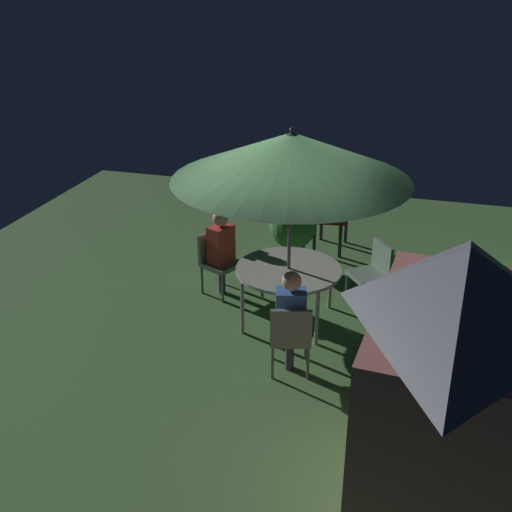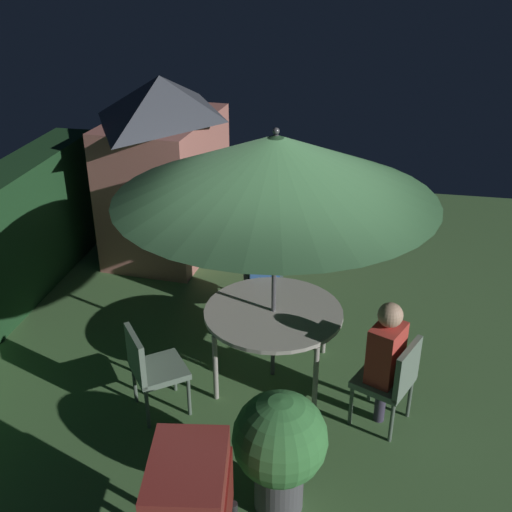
# 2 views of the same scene
# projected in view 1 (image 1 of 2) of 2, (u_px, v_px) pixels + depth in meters

# --- Properties ---
(ground_plane) EXTENTS (11.00, 11.00, 0.00)m
(ground_plane) POSITION_uv_depth(u_px,v_px,m) (274.00, 322.00, 8.37)
(ground_plane) COLOR #47703D
(garden_shed) EXTENTS (2.18, 1.47, 2.45)m
(garden_shed) POSITION_uv_depth(u_px,v_px,m) (450.00, 384.00, 5.06)
(garden_shed) COLOR #B26B60
(garden_shed) RESTS_ON ground
(patio_table) EXTENTS (1.37, 1.37, 0.76)m
(patio_table) POSITION_uv_depth(u_px,v_px,m) (288.00, 272.00, 8.12)
(patio_table) COLOR #B2ADA3
(patio_table) RESTS_ON ground
(patio_umbrella) EXTENTS (2.91, 2.91, 2.59)m
(patio_umbrella) POSITION_uv_depth(u_px,v_px,m) (291.00, 156.00, 7.48)
(patio_umbrella) COLOR #4C4C51
(patio_umbrella) RESTS_ON ground
(bbq_grill) EXTENTS (0.77, 0.60, 1.20)m
(bbq_grill) POSITION_uv_depth(u_px,v_px,m) (332.00, 200.00, 10.20)
(bbq_grill) COLOR maroon
(bbq_grill) RESTS_ON ground
(chair_near_shed) EXTENTS (0.61, 0.61, 0.90)m
(chair_near_shed) POSITION_uv_depth(u_px,v_px,m) (217.00, 258.00, 8.96)
(chair_near_shed) COLOR slate
(chair_near_shed) RESTS_ON ground
(chair_far_side) EXTENTS (0.57, 0.56, 0.90)m
(chair_far_side) POSITION_uv_depth(u_px,v_px,m) (290.00, 334.00, 7.11)
(chair_far_side) COLOR slate
(chair_far_side) RESTS_ON ground
(chair_toward_hedge) EXTENTS (0.65, 0.65, 0.90)m
(chair_toward_hedge) POSITION_uv_depth(u_px,v_px,m) (374.00, 270.00, 8.62)
(chair_toward_hedge) COLOR slate
(chair_toward_hedge) RESTS_ON ground
(potted_plant_by_shed) EXTENTS (0.72, 0.72, 1.05)m
(potted_plant_by_shed) POSITION_uv_depth(u_px,v_px,m) (293.00, 229.00, 9.67)
(potted_plant_by_shed) COLOR #4C4C51
(potted_plant_by_shed) RESTS_ON ground
(person_in_red) EXTENTS (0.41, 0.36, 1.26)m
(person_in_red) POSITION_uv_depth(u_px,v_px,m) (221.00, 243.00, 8.80)
(person_in_red) COLOR #CC3D33
(person_in_red) RESTS_ON ground
(person_in_blue) EXTENTS (0.32, 0.39, 1.26)m
(person_in_blue) POSITION_uv_depth(u_px,v_px,m) (291.00, 310.00, 7.08)
(person_in_blue) COLOR #3866B2
(person_in_blue) RESTS_ON ground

